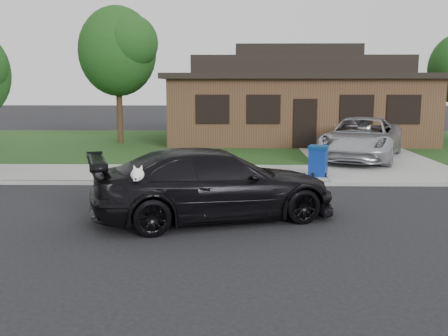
{
  "coord_description": "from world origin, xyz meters",
  "views": [
    {
      "loc": [
        0.94,
        -10.65,
        2.88
      ],
      "look_at": [
        0.72,
        -0.05,
        1.1
      ],
      "focal_mm": 40.0,
      "sensor_mm": 36.0,
      "label": 1
    }
  ],
  "objects": [
    {
      "name": "ground",
      "position": [
        0.0,
        0.0,
        0.0
      ],
      "size": [
        120.0,
        120.0,
        0.0
      ],
      "primitive_type": "plane",
      "color": "black",
      "rests_on": "ground"
    },
    {
      "name": "sidewalk",
      "position": [
        0.0,
        5.0,
        0.06
      ],
      "size": [
        60.0,
        3.0,
        0.12
      ],
      "primitive_type": "cube",
      "color": "gray",
      "rests_on": "ground"
    },
    {
      "name": "curb",
      "position": [
        0.0,
        3.5,
        0.06
      ],
      "size": [
        60.0,
        0.12,
        0.12
      ],
      "primitive_type": "cube",
      "color": "gray",
      "rests_on": "ground"
    },
    {
      "name": "lawn",
      "position": [
        0.0,
        13.0,
        0.07
      ],
      "size": [
        60.0,
        13.0,
        0.13
      ],
      "primitive_type": "cube",
      "color": "#193814",
      "rests_on": "ground"
    },
    {
      "name": "driveway",
      "position": [
        6.0,
        10.0,
        0.07
      ],
      "size": [
        4.5,
        13.0,
        0.14
      ],
      "primitive_type": "cube",
      "color": "gray",
      "rests_on": "ground"
    },
    {
      "name": "sedan",
      "position": [
        0.52,
        -0.15,
        0.76
      ],
      "size": [
        5.67,
        3.66,
        1.53
      ],
      "rotation": [
        0.0,
        0.0,
        1.89
      ],
      "color": "black",
      "rests_on": "ground"
    },
    {
      "name": "minivan",
      "position": [
        5.69,
        7.95,
        0.91
      ],
      "size": [
        4.45,
        6.07,
        1.53
      ],
      "primitive_type": "imported",
      "rotation": [
        0.0,
        0.0,
        -0.39
      ],
      "color": "#ACAEB3",
      "rests_on": "driveway"
    },
    {
      "name": "recycling_bin",
      "position": [
        3.51,
        4.44,
        0.59
      ],
      "size": [
        0.71,
        0.71,
        0.93
      ],
      "rotation": [
        0.0,
        0.0,
        -0.34
      ],
      "color": "navy",
      "rests_on": "sidewalk"
    },
    {
      "name": "house",
      "position": [
        4.0,
        15.0,
        2.13
      ],
      "size": [
        12.6,
        8.6,
        4.65
      ],
      "color": "#422B1C",
      "rests_on": "ground"
    },
    {
      "name": "tree_0",
      "position": [
        -4.34,
        12.88,
        4.48
      ],
      "size": [
        3.78,
        3.6,
        6.34
      ],
      "color": "#332114",
      "rests_on": "ground"
    }
  ]
}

